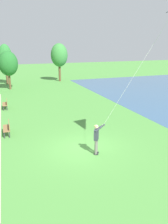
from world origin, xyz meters
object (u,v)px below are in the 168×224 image
flying_kite (167,2)px  tree_treeline_right (8,64)px  park_bench_far_walkway (6,103)px  tree_horizon_far (59,55)px  person_kite_flyer (97,137)px  park_bench_near_walkway (7,127)px  tree_treeline_left (5,59)px

flying_kite → tree_treeline_right: size_ratio=1.30×
flying_kite → tree_treeline_right: flying_kite is taller
park_bench_far_walkway → tree_horizon_far: (9.12, 14.57, 3.61)m
tree_treeline_right → park_bench_far_walkway: bearing=-95.8°
person_kite_flyer → park_bench_near_walkway: person_kite_flyer is taller
person_kite_flyer → tree_horizon_far: tree_horizon_far is taller
tree_treeline_left → tree_treeline_right: 4.55m
person_kite_flyer → tree_treeline_left: size_ratio=0.31×
park_bench_near_walkway → tree_treeline_right: 17.33m
person_kite_flyer → tree_treeline_left: (-3.46, 26.42, 2.74)m
person_kite_flyer → park_bench_near_walkway: (-4.55, 4.85, -0.54)m
person_kite_flyer → tree_horizon_far: size_ratio=0.30×
park_bench_near_walkway → tree_horizon_far: 23.77m
park_bench_near_walkway → park_bench_far_walkway: (0.19, 7.00, 0.00)m
park_bench_near_walkway → park_bench_far_walkway: 7.00m
person_kite_flyer → flying_kite: 7.42m
tree_horizon_far → flying_kite: bearing=-94.4°
tree_treeline_left → tree_horizon_far: tree_horizon_far is taller
park_bench_near_walkway → tree_horizon_far: size_ratio=0.25×
person_kite_flyer → park_bench_far_walkway: size_ratio=1.21×
park_bench_far_walkway → person_kite_flyer: bearing=-69.8°
person_kite_flyer → park_bench_far_walkway: person_kite_flyer is taller
park_bench_near_walkway → tree_treeline_left: (1.09, 21.58, 3.27)m
person_kite_flyer → tree_treeline_right: 22.27m
person_kite_flyer → park_bench_near_walkway: size_ratio=1.21×
tree_horizon_far → park_bench_near_walkway: bearing=-113.3°
person_kite_flyer → park_bench_far_walkway: 12.63m
flying_kite → park_bench_near_walkway: (-7.14, 6.56, -7.28)m
person_kite_flyer → tree_treeline_right: bearing=98.7°
park_bench_far_walkway → tree_horizon_far: bearing=58.0°
park_bench_far_walkway → tree_treeline_right: size_ratio=0.30×
flying_kite → park_bench_far_walkway: flying_kite is taller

